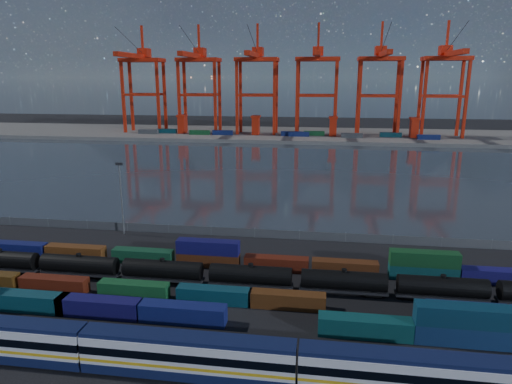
# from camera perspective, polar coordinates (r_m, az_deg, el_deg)

# --- Properties ---
(ground) EXTENTS (700.00, 700.00, 0.00)m
(ground) POSITION_cam_1_polar(r_m,az_deg,el_deg) (77.31, -3.30, -12.66)
(ground) COLOR black
(ground) RESTS_ON ground
(harbor_water) EXTENTS (700.00, 700.00, 0.00)m
(harbor_water) POSITION_cam_1_polar(r_m,az_deg,el_deg) (176.59, 3.53, 2.73)
(harbor_water) COLOR #29323C
(harbor_water) RESTS_ON ground
(far_quay) EXTENTS (700.00, 70.00, 2.00)m
(far_quay) POSITION_cam_1_polar(r_m,az_deg,el_deg) (279.95, 5.38, 7.13)
(far_quay) COLOR #514F4C
(far_quay) RESTS_ON ground
(distant_mountains) EXTENTS (2470.00, 1100.00, 520.00)m
(distant_mountains) POSITION_cam_1_polar(r_m,az_deg,el_deg) (1678.53, 10.60, 20.25)
(distant_mountains) COLOR #1E2630
(distant_mountains) RESTS_ON ground
(passenger_train) EXTENTS (77.76, 3.18, 5.45)m
(passenger_train) POSITION_cam_1_polar(r_m,az_deg,el_deg) (57.96, -8.56, -19.65)
(passenger_train) COLOR silver
(passenger_train) RESTS_ON ground
(container_row_south) EXTENTS (140.59, 2.60, 5.54)m
(container_row_south) POSITION_cam_1_polar(r_m,az_deg,el_deg) (67.25, 0.25, -15.22)
(container_row_south) COLOR #474A4C
(container_row_south) RESTS_ON ground
(container_row_mid) EXTENTS (140.83, 2.35, 2.50)m
(container_row_mid) POSITION_cam_1_polar(r_m,az_deg,el_deg) (75.43, -8.16, -12.45)
(container_row_mid) COLOR #47494D
(container_row_mid) RESTS_ON ground
(container_row_north) EXTENTS (140.91, 2.42, 5.15)m
(container_row_north) POSITION_cam_1_polar(r_m,az_deg,el_deg) (85.43, 3.07, -8.71)
(container_row_north) COLOR navy
(container_row_north) RESTS_ON ground
(tanker_string) EXTENTS (138.40, 3.09, 4.43)m
(tanker_string) POSITION_cam_1_polar(r_m,az_deg,el_deg) (77.76, 10.89, -10.93)
(tanker_string) COLOR black
(tanker_string) RESTS_ON ground
(waterfront_fence) EXTENTS (160.12, 0.12, 2.20)m
(waterfront_fence) POSITION_cam_1_polar(r_m,az_deg,el_deg) (102.34, -0.16, -5.16)
(waterfront_fence) COLOR #595B5E
(waterfront_fence) RESTS_ON ground
(yard_light_mast) EXTENTS (1.60, 0.40, 16.60)m
(yard_light_mast) POSITION_cam_1_polar(r_m,az_deg,el_deg) (106.58, -16.50, -0.32)
(yard_light_mast) COLOR slate
(yard_light_mast) RESTS_ON ground
(gantry_cranes) EXTENTS (199.97, 47.94, 64.92)m
(gantry_cranes) POSITION_cam_1_polar(r_m,az_deg,el_deg) (271.73, 3.86, 15.15)
(gantry_cranes) COLOR red
(gantry_cranes) RESTS_ON ground
(quay_containers) EXTENTS (172.58, 10.99, 2.60)m
(quay_containers) POSITION_cam_1_polar(r_m,az_deg,el_deg) (266.08, 2.84, 7.31)
(quay_containers) COLOR navy
(quay_containers) RESTS_ON far_quay
(straddle_carriers) EXTENTS (140.00, 7.00, 11.10)m
(straddle_carriers) POSITION_cam_1_polar(r_m,az_deg,el_deg) (269.42, 4.77, 8.33)
(straddle_carriers) COLOR red
(straddle_carriers) RESTS_ON far_quay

